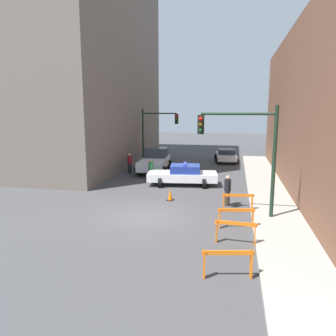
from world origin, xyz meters
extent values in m
plane|color=#424244|center=(0.00, 0.00, 0.00)|extent=(120.00, 120.00, 0.00)
cube|color=#9E998E|center=(6.20, 0.00, 0.06)|extent=(2.40, 44.00, 0.12)
cube|color=#6B6056|center=(-12.00, 14.00, 11.46)|extent=(14.00, 20.00, 22.92)
cylinder|color=black|center=(5.90, 0.78, 2.72)|extent=(0.18, 0.18, 5.20)
cylinder|color=black|center=(4.20, 0.78, 4.92)|extent=(3.40, 0.12, 0.12)
cube|color=black|center=(2.50, 0.78, 4.42)|extent=(0.30, 0.22, 0.90)
sphere|color=red|center=(2.50, 0.63, 4.69)|extent=(0.18, 0.18, 0.18)
sphere|color=#4C3D0C|center=(2.50, 0.63, 4.42)|extent=(0.18, 0.18, 0.18)
sphere|color=#0C4219|center=(2.50, 0.63, 4.15)|extent=(0.18, 0.18, 0.18)
cylinder|color=black|center=(-4.40, 14.91, 2.60)|extent=(0.18, 0.18, 5.20)
cylinder|color=black|center=(-2.80, 14.91, 4.80)|extent=(3.20, 0.12, 0.12)
cube|color=black|center=(-1.20, 14.91, 4.30)|extent=(0.30, 0.22, 0.90)
sphere|color=red|center=(-1.20, 14.76, 4.57)|extent=(0.18, 0.18, 0.18)
sphere|color=#4C3D0C|center=(-1.20, 14.76, 4.30)|extent=(0.18, 0.18, 0.18)
sphere|color=#0C4219|center=(-1.20, 14.76, 4.03)|extent=(0.18, 0.18, 0.18)
cube|color=white|center=(0.63, 6.99, 0.60)|extent=(4.90, 2.43, 0.55)
cube|color=navy|center=(0.82, 7.02, 1.14)|extent=(2.17, 1.87, 0.52)
cylinder|color=black|center=(-0.70, 5.96, 0.33)|extent=(0.30, 0.68, 0.66)
cylinder|color=black|center=(-0.92, 7.65, 0.33)|extent=(0.30, 0.68, 0.66)
cylinder|color=black|center=(2.19, 6.33, 0.33)|extent=(0.30, 0.68, 0.66)
cylinder|color=black|center=(1.97, 8.02, 0.33)|extent=(0.30, 0.68, 0.66)
cube|color=#2633BF|center=(0.82, 7.02, 1.46)|extent=(0.37, 1.40, 0.12)
cube|color=silver|center=(-2.44, 11.42, 0.75)|extent=(2.38, 5.53, 0.70)
cube|color=#2D333D|center=(-2.51, 12.49, 1.50)|extent=(1.96, 1.85, 0.80)
cylinder|color=black|center=(-3.47, 13.02, 0.40)|extent=(0.82, 0.32, 0.80)
cylinder|color=black|center=(-1.64, 13.15, 0.40)|extent=(0.82, 0.32, 0.80)
cylinder|color=black|center=(-3.24, 9.68, 0.40)|extent=(0.82, 0.32, 0.80)
cylinder|color=black|center=(-1.40, 9.81, 0.40)|extent=(0.82, 0.32, 0.80)
cube|color=silver|center=(3.27, 18.00, 0.57)|extent=(2.20, 4.45, 0.52)
cube|color=#232833|center=(3.28, 17.83, 1.07)|extent=(1.75, 1.95, 0.48)
cylinder|color=black|center=(2.32, 19.25, 0.31)|extent=(0.64, 0.28, 0.62)
cylinder|color=black|center=(3.96, 19.41, 0.31)|extent=(0.64, 0.28, 0.62)
cylinder|color=black|center=(2.57, 16.59, 0.31)|extent=(0.64, 0.28, 0.62)
cylinder|color=black|center=(4.22, 16.75, 0.31)|extent=(0.64, 0.28, 0.62)
cylinder|color=#382D23|center=(-1.76, 7.65, 0.41)|extent=(0.39, 0.39, 0.82)
cylinder|color=#236633|center=(-1.76, 7.65, 1.13)|extent=(0.50, 0.50, 0.62)
sphere|color=tan|center=(-1.76, 7.65, 1.55)|extent=(0.30, 0.30, 0.22)
cylinder|color=black|center=(-4.24, 10.32, 0.41)|extent=(0.35, 0.35, 0.82)
cylinder|color=maroon|center=(-4.24, 10.32, 1.13)|extent=(0.45, 0.45, 0.62)
sphere|color=tan|center=(-4.24, 10.32, 1.55)|extent=(0.27, 0.27, 0.22)
cylinder|color=#382D23|center=(3.80, 2.59, 0.41)|extent=(0.35, 0.35, 0.82)
cylinder|color=black|center=(3.80, 2.59, 1.13)|extent=(0.45, 0.45, 0.62)
sphere|color=tan|center=(3.80, 2.59, 1.55)|extent=(0.27, 0.27, 0.22)
cube|color=orange|center=(4.03, -5.28, 0.83)|extent=(1.58, 0.37, 0.14)
cube|color=orange|center=(3.32, -5.43, 0.45)|extent=(0.08, 0.17, 0.90)
cube|color=orange|center=(4.73, -5.14, 0.45)|extent=(0.08, 0.17, 0.90)
cube|color=orange|center=(4.25, -2.59, 0.83)|extent=(1.60, 0.16, 0.14)
cube|color=orange|center=(3.53, -2.54, 0.45)|extent=(0.06, 0.16, 0.90)
cube|color=orange|center=(4.97, -2.63, 0.45)|extent=(0.06, 0.16, 0.90)
cube|color=orange|center=(4.27, -0.84, 0.83)|extent=(1.58, 0.33, 0.14)
cube|color=orange|center=(3.56, -0.97, 0.45)|extent=(0.08, 0.17, 0.90)
cube|color=orange|center=(4.98, -0.72, 0.45)|extent=(0.08, 0.17, 0.90)
cube|color=orange|center=(4.36, 1.70, 0.83)|extent=(1.59, 0.29, 0.14)
cube|color=orange|center=(3.64, 1.59, 0.45)|extent=(0.07, 0.17, 0.90)
cube|color=orange|center=(5.07, 1.81, 0.45)|extent=(0.07, 0.17, 0.90)
cube|color=black|center=(0.58, 3.00, 0.02)|extent=(0.36, 0.36, 0.04)
cone|color=#F2600C|center=(0.58, 3.00, 0.35)|extent=(0.28, 0.28, 0.62)
camera|label=1|loc=(4.12, -14.77, 5.08)|focal=35.00mm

